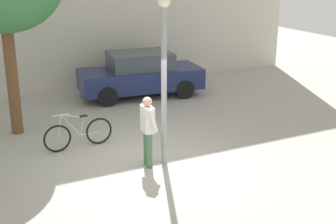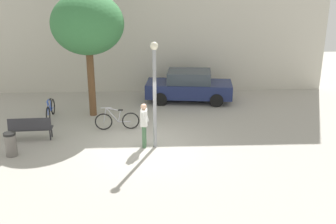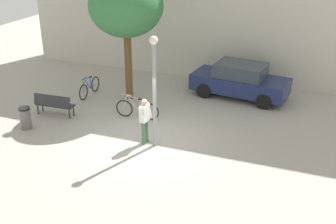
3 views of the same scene
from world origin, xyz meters
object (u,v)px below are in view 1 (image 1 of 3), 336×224
at_px(person_by_lamppost, 148,127).
at_px(parked_car_navy, 140,74).
at_px(bicycle_silver, 78,134).
at_px(lamppost, 164,66).

xyz_separation_m(person_by_lamppost, parked_car_navy, (2.16, 5.49, -0.19)).
relative_size(bicycle_silver, parked_car_navy, 0.41).
height_order(person_by_lamppost, bicycle_silver, person_by_lamppost).
bearing_deg(parked_car_navy, person_by_lamppost, -111.49).
xyz_separation_m(lamppost, person_by_lamppost, (-0.39, 0.04, -1.37)).
relative_size(lamppost, bicycle_silver, 2.14).
xyz_separation_m(lamppost, parked_car_navy, (1.77, 5.52, -1.56)).
bearing_deg(person_by_lamppost, lamppost, -5.31).
bearing_deg(lamppost, parked_car_navy, 72.27).
distance_m(lamppost, parked_car_navy, 6.00).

